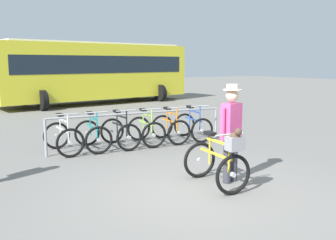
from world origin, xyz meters
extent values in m
plane|color=slate|center=(0.00, 0.00, 0.00)|extent=(80.00, 80.00, 0.00)
cylinder|color=#99999E|center=(-1.53, 3.75, 0.42)|extent=(0.06, 0.06, 0.85)
cylinder|color=#99999E|center=(3.00, 3.34, 0.42)|extent=(0.06, 0.06, 0.85)
cylinder|color=#99999E|center=(0.73, 3.54, 0.85)|extent=(4.54, 0.46, 0.05)
torus|color=black|center=(-1.11, 4.40, 0.33)|extent=(0.66, 0.09, 0.66)
cylinder|color=#B7B7BC|center=(-1.11, 4.40, 0.33)|extent=(0.08, 0.06, 0.08)
torus|color=black|center=(-1.09, 3.38, 0.33)|extent=(0.66, 0.09, 0.66)
cylinder|color=#B7B7BC|center=(-1.09, 3.38, 0.33)|extent=(0.08, 0.06, 0.08)
cube|color=silver|center=(-1.10, 3.89, 0.56)|extent=(0.05, 0.92, 0.04)
cube|color=silver|center=(-1.10, 3.84, 0.78)|extent=(0.05, 0.61, 0.04)
cylinder|color=silver|center=(-1.10, 4.07, 0.60)|extent=(0.03, 0.03, 0.55)
cube|color=black|center=(-1.10, 4.07, 0.88)|extent=(0.12, 0.24, 0.06)
cylinder|color=silver|center=(-1.09, 3.50, 0.65)|extent=(0.03, 0.03, 0.63)
cylinder|color=#B7B7BC|center=(-1.09, 3.50, 0.96)|extent=(0.52, 0.04, 0.03)
torus|color=black|center=(-0.35, 4.33, 0.33)|extent=(0.66, 0.14, 0.66)
cylinder|color=#B7B7BC|center=(-0.35, 4.33, 0.33)|extent=(0.09, 0.07, 0.08)
torus|color=black|center=(-0.45, 3.32, 0.33)|extent=(0.66, 0.14, 0.66)
cylinder|color=#B7B7BC|center=(-0.45, 3.32, 0.33)|extent=(0.09, 0.07, 0.08)
cube|color=teal|center=(-0.40, 3.83, 0.56)|extent=(0.12, 0.92, 0.04)
cube|color=teal|center=(-0.41, 3.78, 0.78)|extent=(0.09, 0.61, 0.04)
cylinder|color=teal|center=(-0.38, 4.01, 0.60)|extent=(0.03, 0.03, 0.55)
cube|color=black|center=(-0.38, 4.01, 0.88)|extent=(0.14, 0.25, 0.06)
cylinder|color=teal|center=(-0.44, 3.44, 0.65)|extent=(0.03, 0.03, 0.63)
cylinder|color=#B7B7BC|center=(-0.44, 3.44, 0.96)|extent=(0.52, 0.08, 0.03)
torus|color=black|center=(0.30, 4.27, 0.33)|extent=(0.66, 0.10, 0.66)
cylinder|color=#B7B7BC|center=(0.30, 4.27, 0.33)|extent=(0.08, 0.07, 0.08)
torus|color=black|center=(0.29, 3.25, 0.33)|extent=(0.66, 0.10, 0.66)
cylinder|color=#B7B7BC|center=(0.29, 3.25, 0.33)|extent=(0.08, 0.07, 0.08)
cube|color=black|center=(0.30, 3.76, 0.56)|extent=(0.05, 0.92, 0.04)
cube|color=black|center=(0.30, 3.71, 0.78)|extent=(0.04, 0.61, 0.04)
cylinder|color=black|center=(0.30, 3.95, 0.60)|extent=(0.03, 0.03, 0.55)
cube|color=black|center=(0.30, 3.95, 0.88)|extent=(0.12, 0.24, 0.06)
cylinder|color=black|center=(0.29, 3.38, 0.65)|extent=(0.03, 0.03, 0.63)
cylinder|color=#B7B7BC|center=(0.29, 3.38, 0.96)|extent=(0.52, 0.03, 0.03)
torus|color=black|center=(1.05, 4.21, 0.33)|extent=(0.67, 0.16, 0.66)
cylinder|color=#B7B7BC|center=(1.05, 4.21, 0.33)|extent=(0.09, 0.07, 0.08)
torus|color=black|center=(0.94, 3.19, 0.33)|extent=(0.67, 0.16, 0.66)
cylinder|color=#B7B7BC|center=(0.94, 3.19, 0.33)|extent=(0.09, 0.07, 0.08)
cube|color=#9ED14C|center=(0.99, 3.70, 0.56)|extent=(0.14, 0.92, 0.04)
cube|color=#9ED14C|center=(0.99, 3.65, 0.78)|extent=(0.11, 0.61, 0.04)
cylinder|color=#9ED14C|center=(1.01, 3.88, 0.60)|extent=(0.03, 0.03, 0.55)
cube|color=black|center=(1.01, 3.88, 0.88)|extent=(0.15, 0.25, 0.06)
cylinder|color=#9ED14C|center=(0.95, 3.32, 0.65)|extent=(0.03, 0.03, 0.63)
cylinder|color=#B7B7BC|center=(0.95, 3.32, 0.96)|extent=(0.52, 0.09, 0.03)
torus|color=black|center=(1.75, 4.14, 0.33)|extent=(0.67, 0.16, 0.66)
cylinder|color=#B7B7BC|center=(1.75, 4.14, 0.33)|extent=(0.09, 0.07, 0.08)
torus|color=black|center=(1.64, 3.13, 0.33)|extent=(0.67, 0.16, 0.66)
cylinder|color=#B7B7BC|center=(1.64, 3.13, 0.33)|extent=(0.09, 0.07, 0.08)
cube|color=orange|center=(1.69, 3.64, 0.56)|extent=(0.13, 0.92, 0.04)
cube|color=orange|center=(1.69, 3.59, 0.78)|extent=(0.10, 0.61, 0.04)
cylinder|color=orange|center=(1.71, 3.82, 0.60)|extent=(0.03, 0.03, 0.55)
cube|color=black|center=(1.71, 3.82, 0.88)|extent=(0.14, 0.25, 0.06)
cylinder|color=orange|center=(1.65, 3.25, 0.65)|extent=(0.03, 0.03, 0.63)
cylinder|color=#B7B7BC|center=(1.65, 3.25, 0.96)|extent=(0.52, 0.08, 0.03)
torus|color=black|center=(2.46, 4.08, 0.33)|extent=(0.66, 0.16, 0.66)
cylinder|color=#B7B7BC|center=(2.46, 4.08, 0.33)|extent=(0.09, 0.07, 0.08)
torus|color=black|center=(2.32, 3.07, 0.33)|extent=(0.66, 0.16, 0.66)
cylinder|color=#B7B7BC|center=(2.32, 3.07, 0.33)|extent=(0.09, 0.07, 0.08)
cube|color=#2D56B7|center=(2.39, 3.57, 0.56)|extent=(0.16, 0.91, 0.04)
cube|color=#2D56B7|center=(2.38, 3.53, 0.78)|extent=(0.12, 0.61, 0.04)
cylinder|color=#2D56B7|center=(2.41, 3.76, 0.60)|extent=(0.03, 0.03, 0.55)
cube|color=black|center=(2.41, 3.76, 0.88)|extent=(0.15, 0.25, 0.06)
cylinder|color=#2D56B7|center=(2.34, 3.19, 0.65)|extent=(0.03, 0.03, 0.63)
cylinder|color=#B7B7BC|center=(2.34, 3.19, 0.96)|extent=(0.52, 0.10, 0.03)
torus|color=black|center=(0.45, 0.67, 0.33)|extent=(0.66, 0.12, 0.66)
cylinder|color=#B7B7BC|center=(0.45, 0.67, 0.33)|extent=(0.09, 0.07, 0.08)
torus|color=black|center=(0.35, -0.34, 0.33)|extent=(0.66, 0.12, 0.66)
cylinder|color=#B7B7BC|center=(0.35, -0.34, 0.33)|extent=(0.09, 0.07, 0.08)
cube|color=yellow|center=(0.40, 0.17, 0.56)|extent=(0.13, 0.92, 0.04)
cube|color=yellow|center=(0.39, 0.12, 0.78)|extent=(0.10, 0.61, 0.04)
cylinder|color=yellow|center=(0.41, 0.35, 0.60)|extent=(0.03, 0.03, 0.55)
cube|color=black|center=(0.41, 0.35, 0.88)|extent=(0.14, 0.25, 0.06)
cylinder|color=yellow|center=(0.36, -0.22, 0.65)|extent=(0.03, 0.03, 0.63)
cylinder|color=#B7B7BC|center=(0.36, -0.22, 0.96)|extent=(0.52, 0.08, 0.03)
cube|color=gray|center=(0.34, -0.36, 0.84)|extent=(0.28, 0.22, 0.22)
ellipsoid|color=#4C3828|center=(0.34, -0.36, 0.94)|extent=(0.19, 0.18, 0.16)
sphere|color=#4C3828|center=(0.34, -0.44, 1.04)|extent=(0.11, 0.11, 0.11)
cylinder|color=#383842|center=(0.66, 0.16, 0.41)|extent=(0.14, 0.14, 0.82)
cylinder|color=#383842|center=(0.84, 0.20, 0.41)|extent=(0.14, 0.14, 0.82)
cube|color=#E54C8C|center=(0.75, 0.18, 1.11)|extent=(0.37, 0.26, 0.58)
cylinder|color=#E54C8C|center=(0.53, 0.16, 1.06)|extent=(0.09, 0.09, 0.55)
cylinder|color=#E54C8C|center=(0.96, 0.24, 1.06)|extent=(0.09, 0.09, 0.55)
sphere|color=beige|center=(0.75, 0.18, 1.53)|extent=(0.22, 0.22, 0.22)
cylinder|color=beige|center=(0.75, 0.18, 1.63)|extent=(0.32, 0.32, 0.02)
cylinder|color=beige|center=(0.75, 0.18, 1.68)|extent=(0.20, 0.20, 0.09)
cube|color=yellow|center=(3.57, 13.78, 1.65)|extent=(10.22, 3.65, 2.70)
cube|color=#19232D|center=(3.57, 13.78, 2.00)|extent=(9.43, 3.57, 0.84)
cube|color=silver|center=(3.57, 13.78, 3.04)|extent=(9.20, 3.28, 0.08)
cylinder|color=black|center=(0.48, 12.16, 0.45)|extent=(0.35, 0.92, 0.90)
cylinder|color=black|center=(0.19, 14.64, 0.45)|extent=(0.35, 0.92, 0.90)
cylinder|color=black|center=(6.94, 12.92, 0.45)|extent=(0.35, 0.92, 0.90)
cylinder|color=black|center=(6.65, 15.40, 0.45)|extent=(0.35, 0.92, 0.90)
camera|label=1|loc=(-3.59, -4.68, 2.09)|focal=40.28mm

